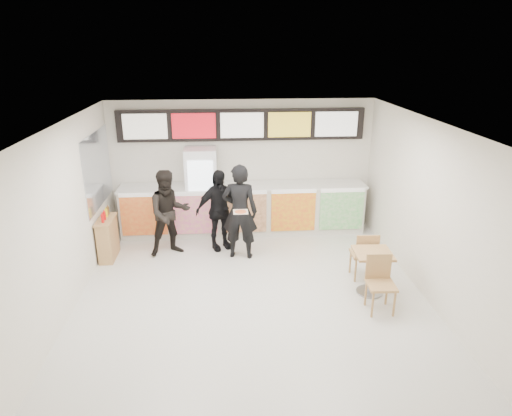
{
  "coord_description": "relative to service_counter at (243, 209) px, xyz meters",
  "views": [
    {
      "loc": [
        -0.45,
        -6.74,
        4.18
      ],
      "look_at": [
        0.15,
        1.2,
        1.28
      ],
      "focal_mm": 32.0,
      "sensor_mm": 36.0,
      "label": 1
    }
  ],
  "objects": [
    {
      "name": "condiment_ledge",
      "position": [
        -2.82,
        -1.14,
        -0.14
      ],
      "size": [
        0.31,
        0.77,
        1.02
      ],
      "color": "tan",
      "rests_on": "floor"
    },
    {
      "name": "customer_main",
      "position": [
        -0.13,
        -1.28,
        0.41
      ],
      "size": [
        0.79,
        0.59,
        1.96
      ],
      "primitive_type": "imported",
      "rotation": [
        0.0,
        0.0,
        2.96
      ],
      "color": "black",
      "rests_on": "floor"
    },
    {
      "name": "customer_mid",
      "position": [
        -0.56,
        -0.83,
        0.3
      ],
      "size": [
        1.1,
        0.8,
        1.74
      ],
      "primitive_type": "imported",
      "rotation": [
        0.0,
        0.0,
        0.42
      ],
      "color": "black",
      "rests_on": "floor"
    },
    {
      "name": "wall_left",
      "position": [
        -3.0,
        -3.09,
        0.93
      ],
      "size": [
        0.0,
        7.0,
        7.0
      ],
      "primitive_type": "plane",
      "rotation": [
        1.57,
        0.0,
        1.57
      ],
      "color": "silver",
      "rests_on": "floor"
    },
    {
      "name": "pizza_slice",
      "position": [
        -0.13,
        -1.73,
        0.58
      ],
      "size": [
        0.36,
        0.36,
        0.02
      ],
      "color": "beige",
      "rests_on": "customer_main"
    },
    {
      "name": "customer_left",
      "position": [
        -1.57,
        -1.03,
        0.33
      ],
      "size": [
        1.05,
        0.93,
        1.8
      ],
      "primitive_type": "imported",
      "rotation": [
        0.0,
        0.0,
        0.33
      ],
      "color": "black",
      "rests_on": "floor"
    },
    {
      "name": "cafe_table",
      "position": [
        2.09,
        -2.91,
        -0.02
      ],
      "size": [
        0.66,
        1.62,
        0.94
      ],
      "rotation": [
        0.0,
        0.0,
        -0.05
      ],
      "color": "tan",
      "rests_on": "floor"
    },
    {
      "name": "ceiling",
      "position": [
        -0.0,
        -3.09,
        2.43
      ],
      "size": [
        7.0,
        7.0,
        0.0
      ],
      "primitive_type": "plane",
      "rotation": [
        3.14,
        0.0,
        0.0
      ],
      "color": "white",
      "rests_on": "wall_back"
    },
    {
      "name": "mirror_panel",
      "position": [
        -2.99,
        -0.64,
        1.18
      ],
      "size": [
        0.01,
        2.0,
        1.5
      ],
      "primitive_type": "cube",
      "color": "#B2B7BF",
      "rests_on": "wall_left"
    },
    {
      "name": "wall_back",
      "position": [
        -0.0,
        0.41,
        0.93
      ],
      "size": [
        6.0,
        0.0,
        6.0
      ],
      "primitive_type": "plane",
      "rotation": [
        1.57,
        0.0,
        0.0
      ],
      "color": "silver",
      "rests_on": "floor"
    },
    {
      "name": "wall_right",
      "position": [
        3.0,
        -3.09,
        0.93
      ],
      "size": [
        0.0,
        7.0,
        7.0
      ],
      "primitive_type": "plane",
      "rotation": [
        1.57,
        0.0,
        -1.57
      ],
      "color": "silver",
      "rests_on": "floor"
    },
    {
      "name": "service_counter",
      "position": [
        0.0,
        0.0,
        0.0
      ],
      "size": [
        5.56,
        0.77,
        1.14
      ],
      "color": "silver",
      "rests_on": "floor"
    },
    {
      "name": "menu_board",
      "position": [
        0.0,
        0.32,
        1.88
      ],
      "size": [
        5.5,
        0.14,
        0.7
      ],
      "color": "black",
      "rests_on": "wall_back"
    },
    {
      "name": "drinks_fridge",
      "position": [
        -0.93,
        0.02,
        0.43
      ],
      "size": [
        0.7,
        0.67,
        2.0
      ],
      "color": "white",
      "rests_on": "floor"
    },
    {
      "name": "floor",
      "position": [
        -0.0,
        -3.09,
        -0.57
      ],
      "size": [
        7.0,
        7.0,
        0.0
      ],
      "primitive_type": "plane",
      "color": "beige",
      "rests_on": "ground"
    }
  ]
}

